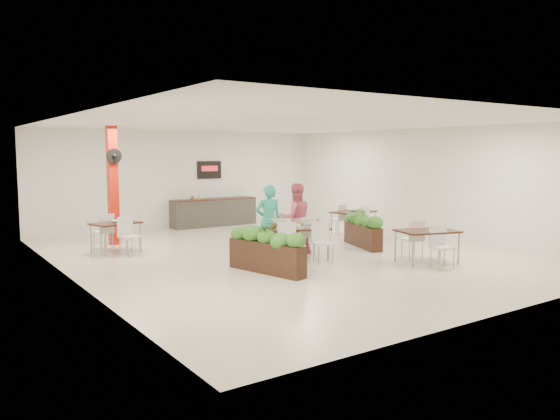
% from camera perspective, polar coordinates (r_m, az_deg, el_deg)
% --- Properties ---
extents(ground, '(12.00, 12.00, 0.00)m').
position_cam_1_polar(ground, '(13.46, 0.49, -4.64)').
color(ground, beige).
rests_on(ground, ground).
extents(room_shell, '(10.10, 12.10, 3.22)m').
position_cam_1_polar(room_shell, '(13.24, 0.50, 3.93)').
color(room_shell, white).
rests_on(room_shell, ground).
extents(red_column, '(0.40, 0.41, 3.20)m').
position_cam_1_polar(red_column, '(15.36, -17.06, 2.59)').
color(red_column, '#B51A0C').
rests_on(red_column, ground).
extents(service_counter, '(3.00, 0.64, 2.20)m').
position_cam_1_polar(service_counter, '(18.70, -6.92, -0.16)').
color(service_counter, '#312E2B').
rests_on(service_counter, ground).
extents(main_table, '(1.67, 1.92, 0.92)m').
position_cam_1_polar(main_table, '(12.75, 1.87, -2.34)').
color(main_table, black).
rests_on(main_table, ground).
extents(diner_man, '(0.73, 0.59, 1.73)m').
position_cam_1_polar(diner_man, '(13.03, -1.21, -1.15)').
color(diner_man, teal).
rests_on(diner_man, ground).
extents(diner_woman, '(1.01, 0.89, 1.74)m').
position_cam_1_polar(diner_woman, '(13.48, 1.64, -0.88)').
color(diner_woman, pink).
rests_on(diner_woman, ground).
extents(planter_left, '(0.77, 2.00, 1.07)m').
position_cam_1_polar(planter_left, '(11.33, -1.43, -3.99)').
color(planter_left, black).
rests_on(planter_left, ground).
extents(planter_right, '(0.87, 1.82, 0.99)m').
position_cam_1_polar(planter_right, '(14.61, 8.63, -1.90)').
color(planter_right, black).
rests_on(planter_right, ground).
extents(side_table_a, '(1.28, 1.67, 0.92)m').
position_cam_1_polar(side_table_a, '(14.28, -16.79, -1.75)').
color(side_table_a, black).
rests_on(side_table_a, ground).
extents(side_table_b, '(1.44, 1.67, 0.92)m').
position_cam_1_polar(side_table_b, '(16.43, 7.67, -0.51)').
color(side_table_b, black).
rests_on(side_table_b, ground).
extents(side_table_c, '(1.48, 1.67, 0.92)m').
position_cam_1_polar(side_table_c, '(12.74, 15.10, -2.57)').
color(side_table_c, black).
rests_on(side_table_c, ground).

